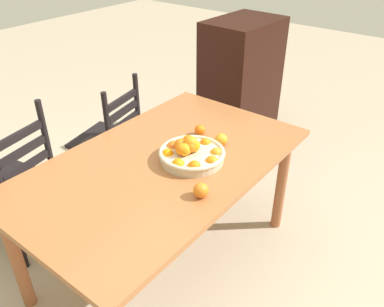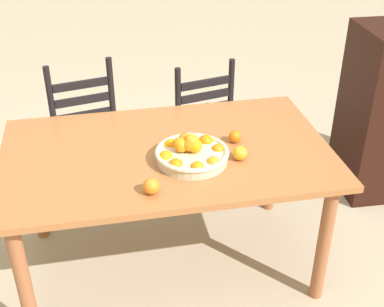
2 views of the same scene
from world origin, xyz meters
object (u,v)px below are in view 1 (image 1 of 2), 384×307
cabinet (240,84)px  fruit_bowl (191,153)px  dining_table (163,175)px  chair_near_window (17,185)px  orange_loose_0 (201,190)px  orange_loose_2 (221,140)px  chair_by_cabinet (111,140)px  orange_loose_1 (200,130)px

cabinet → fruit_bowl: (-1.46, -0.60, 0.22)m
dining_table → chair_near_window: 0.92m
chair_near_window → fruit_bowl: 1.10m
chair_near_window → cabinet: size_ratio=0.87×
dining_table → orange_loose_0: 0.38m
orange_loose_2 → fruit_bowl: bearing=170.9°
chair_near_window → orange_loose_0: bearing=93.3°
dining_table → cabinet: cabinet is taller
dining_table → orange_loose_2: orange_loose_2 is taller
chair_near_window → fruit_bowl: (0.51, -0.91, 0.32)m
chair_by_cabinet → orange_loose_0: chair_by_cabinet is taller
orange_loose_0 → orange_loose_2: 0.48m
cabinet → fruit_bowl: size_ratio=3.16×
dining_table → orange_loose_0: size_ratio=22.28×
chair_near_window → dining_table: bearing=106.1°
orange_loose_2 → chair_near_window: bearing=127.9°
chair_near_window → cabinet: bearing=159.4°
fruit_bowl → orange_loose_2: size_ratio=5.01×
fruit_bowl → orange_loose_1: 0.28m
orange_loose_2 → cabinet: bearing=27.1°
dining_table → chair_by_cabinet: (0.31, 0.78, -0.20)m
chair_near_window → cabinet: 2.01m
chair_by_cabinet → orange_loose_1: size_ratio=14.30×
dining_table → fruit_bowl: bearing=-49.9°
cabinet → orange_loose_0: (-1.68, -0.82, 0.22)m
fruit_bowl → cabinet: bearing=22.2°
cabinet → fruit_bowl: 1.60m
chair_by_cabinet → cabinet: 1.29m
cabinet → orange_loose_2: bearing=-150.5°
orange_loose_1 → orange_loose_2: size_ratio=0.91×
dining_table → orange_loose_2: (0.32, -0.15, 0.12)m
cabinet → orange_loose_0: 1.88m
orange_loose_0 → orange_loose_2: orange_loose_0 is taller
chair_by_cabinet → orange_loose_2: (0.01, -0.93, 0.33)m
chair_near_window → chair_by_cabinet: size_ratio=1.06×
chair_near_window → orange_loose_2: size_ratio=13.79×
cabinet → orange_loose_0: size_ratio=15.42×
chair_near_window → orange_loose_0: (0.30, -1.14, 0.31)m
chair_near_window → orange_loose_2: chair_near_window is taller
chair_by_cabinet → orange_loose_0: 1.24m
fruit_bowl → orange_loose_1: bearing=27.2°
orange_loose_1 → orange_loose_0: bearing=-142.6°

